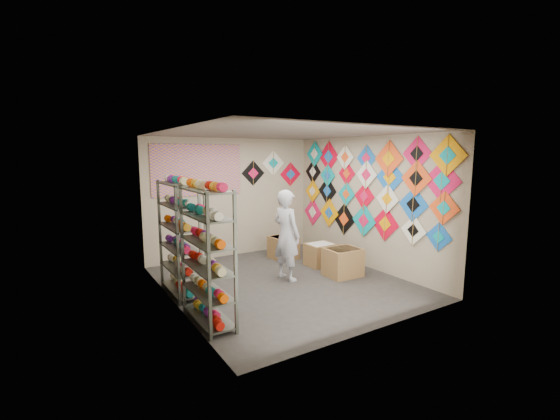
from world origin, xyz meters
TOP-DOWN VIEW (x-y plane):
  - ground at (0.00, 0.00)m, footprint 4.50×4.50m
  - room_walls at (0.00, 0.00)m, footprint 4.50×4.50m
  - shelf_rack_front at (-1.78, -0.85)m, footprint 0.40×1.10m
  - shelf_rack_back at (-1.78, 0.45)m, footprint 0.40×1.10m
  - string_spools at (-1.78, -0.20)m, footprint 0.12×2.36m
  - kite_wall_display at (1.98, -0.01)m, footprint 0.06×4.34m
  - back_wall_kites at (1.08, 2.24)m, footprint 1.65×0.02m
  - poster at (-0.80, 2.23)m, footprint 2.00×0.01m
  - shopkeeper at (0.13, 0.12)m, footprint 0.77×0.64m
  - carton_a at (1.17, -0.28)m, footprint 0.67×0.57m
  - carton_b at (1.23, 0.50)m, footprint 0.58×0.47m
  - carton_c at (0.85, 1.37)m, footprint 0.56×0.61m

SIDE VIEW (x-z plane):
  - ground at x=0.00m, z-range 0.00..0.00m
  - carton_b at x=1.23m, z-range 0.00..0.47m
  - carton_c at x=0.85m, z-range 0.00..0.50m
  - carton_a at x=1.17m, z-range 0.00..0.54m
  - shopkeeper at x=0.13m, z-range 0.00..1.70m
  - shelf_rack_front at x=-1.78m, z-range 0.00..1.90m
  - shelf_rack_back at x=-1.78m, z-range 0.00..1.90m
  - string_spools at x=-1.78m, z-range 0.99..1.11m
  - room_walls at x=0.00m, z-range -0.61..3.89m
  - kite_wall_display at x=1.98m, z-range 0.60..2.71m
  - back_wall_kites at x=1.08m, z-range 1.51..2.40m
  - poster at x=-0.80m, z-range 1.45..2.55m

